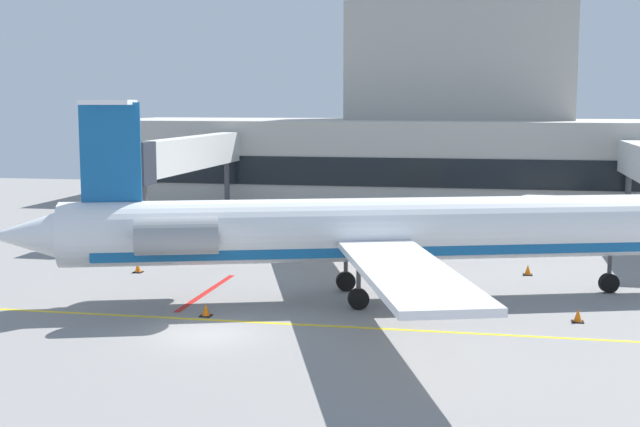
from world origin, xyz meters
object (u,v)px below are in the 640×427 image
baggage_tug (449,231)px  pushback_tractor (370,231)px  fuel_tank (572,209)px  regional_jet (372,230)px

baggage_tug → pushback_tractor: baggage_tug is taller
pushback_tractor → fuel_tank: pushback_tractor is taller
pushback_tractor → fuel_tank: size_ratio=0.45×
regional_jet → fuel_tank: bearing=66.9°
baggage_tug → pushback_tractor: size_ratio=1.07×
pushback_tractor → fuel_tank: bearing=42.0°
baggage_tug → fuel_tank: bearing=53.0°
regional_jet → fuel_tank: 27.48m
pushback_tractor → regional_jet: bearing=-81.5°
regional_jet → baggage_tug: (2.70, 14.55, -2.10)m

